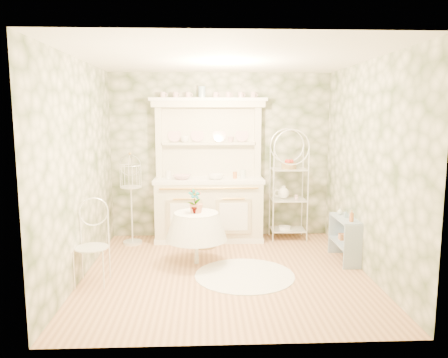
{
  "coord_description": "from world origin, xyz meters",
  "views": [
    {
      "loc": [
        -0.26,
        -5.41,
        2.02
      ],
      "look_at": [
        0.0,
        0.5,
        1.15
      ],
      "focal_mm": 35.0,
      "sensor_mm": 36.0,
      "label": 1
    }
  ],
  "objects_px": {
    "birdcage_stand": "(131,196)",
    "round_table": "(196,239)",
    "kitchen_dresser": "(209,170)",
    "side_shelf": "(345,241)",
    "floor_basket": "(204,239)",
    "bakers_rack": "(288,189)",
    "cafe_chair": "(92,246)"
  },
  "relations": [
    {
      "from": "bakers_rack",
      "to": "side_shelf",
      "type": "bearing_deg",
      "value": -61.29
    },
    {
      "from": "side_shelf",
      "to": "kitchen_dresser",
      "type": "bearing_deg",
      "value": 151.56
    },
    {
      "from": "kitchen_dresser",
      "to": "bakers_rack",
      "type": "xyz_separation_m",
      "value": [
        1.3,
        0.02,
        -0.31
      ]
    },
    {
      "from": "bakers_rack",
      "to": "cafe_chair",
      "type": "relative_size",
      "value": 1.79
    },
    {
      "from": "side_shelf",
      "to": "round_table",
      "type": "height_order",
      "value": "round_table"
    },
    {
      "from": "bakers_rack",
      "to": "floor_basket",
      "type": "bearing_deg",
      "value": -161.25
    },
    {
      "from": "floor_basket",
      "to": "round_table",
      "type": "bearing_deg",
      "value": -98.0
    },
    {
      "from": "bakers_rack",
      "to": "floor_basket",
      "type": "distance_m",
      "value": 1.6
    },
    {
      "from": "side_shelf",
      "to": "birdcage_stand",
      "type": "xyz_separation_m",
      "value": [
        -3.09,
        0.95,
        0.49
      ]
    },
    {
      "from": "cafe_chair",
      "to": "birdcage_stand",
      "type": "distance_m",
      "value": 1.69
    },
    {
      "from": "birdcage_stand",
      "to": "round_table",
      "type": "bearing_deg",
      "value": -43.64
    },
    {
      "from": "kitchen_dresser",
      "to": "side_shelf",
      "type": "bearing_deg",
      "value": -30.88
    },
    {
      "from": "bakers_rack",
      "to": "cafe_chair",
      "type": "height_order",
      "value": "bakers_rack"
    },
    {
      "from": "bakers_rack",
      "to": "birdcage_stand",
      "type": "xyz_separation_m",
      "value": [
        -2.51,
        -0.19,
        -0.06
      ]
    },
    {
      "from": "side_shelf",
      "to": "round_table",
      "type": "distance_m",
      "value": 2.06
    },
    {
      "from": "bakers_rack",
      "to": "birdcage_stand",
      "type": "bearing_deg",
      "value": -173.95
    },
    {
      "from": "cafe_chair",
      "to": "kitchen_dresser",
      "type": "bearing_deg",
      "value": 32.1
    },
    {
      "from": "birdcage_stand",
      "to": "floor_basket",
      "type": "relative_size",
      "value": 4.01
    },
    {
      "from": "round_table",
      "to": "kitchen_dresser",
      "type": "bearing_deg",
      "value": 81.03
    },
    {
      "from": "round_table",
      "to": "floor_basket",
      "type": "bearing_deg",
      "value": 82.0
    },
    {
      "from": "round_table",
      "to": "floor_basket",
      "type": "height_order",
      "value": "round_table"
    },
    {
      "from": "kitchen_dresser",
      "to": "side_shelf",
      "type": "xyz_separation_m",
      "value": [
        1.88,
        -1.12,
        -0.87
      ]
    },
    {
      "from": "round_table",
      "to": "birdcage_stand",
      "type": "distance_m",
      "value": 1.48
    },
    {
      "from": "cafe_chair",
      "to": "birdcage_stand",
      "type": "height_order",
      "value": "birdcage_stand"
    },
    {
      "from": "bakers_rack",
      "to": "side_shelf",
      "type": "distance_m",
      "value": 1.39
    },
    {
      "from": "cafe_chair",
      "to": "bakers_rack",
      "type": "bearing_deg",
      "value": 14.13
    },
    {
      "from": "bakers_rack",
      "to": "cafe_chair",
      "type": "distance_m",
      "value": 3.3
    },
    {
      "from": "side_shelf",
      "to": "round_table",
      "type": "xyz_separation_m",
      "value": [
        -2.06,
        -0.04,
        0.07
      ]
    },
    {
      "from": "side_shelf",
      "to": "cafe_chair",
      "type": "bearing_deg",
      "value": -165.6
    },
    {
      "from": "bakers_rack",
      "to": "floor_basket",
      "type": "relative_size",
      "value": 4.35
    },
    {
      "from": "cafe_chair",
      "to": "floor_basket",
      "type": "relative_size",
      "value": 2.43
    },
    {
      "from": "bakers_rack",
      "to": "cafe_chair",
      "type": "xyz_separation_m",
      "value": [
        -2.72,
        -1.84,
        -0.37
      ]
    }
  ]
}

